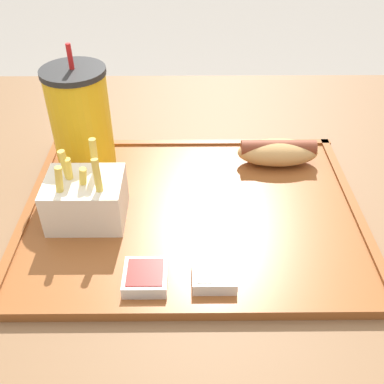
{
  "coord_description": "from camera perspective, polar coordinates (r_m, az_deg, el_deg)",
  "views": [
    {
      "loc": [
        -0.01,
        -0.46,
        1.13
      ],
      "look_at": [
        -0.0,
        0.02,
        0.76
      ],
      "focal_mm": 42.0,
      "sensor_mm": 36.0,
      "label": 1
    }
  ],
  "objects": [
    {
      "name": "fries_carton",
      "position": [
        0.6,
        -13.37,
        -0.87
      ],
      "size": [
        0.1,
        0.08,
        0.11
      ],
      "color": "silver",
      "rests_on": "food_tray"
    },
    {
      "name": "sauce_cup_ketchup",
      "position": [
        0.52,
        -5.93,
        -10.66
      ],
      "size": [
        0.05,
        0.05,
        0.02
      ],
      "color": "silver",
      "rests_on": "food_tray"
    },
    {
      "name": "sauce_cup_mayo",
      "position": [
        0.52,
        2.81,
        -10.31
      ],
      "size": [
        0.05,
        0.05,
        0.02
      ],
      "color": "silver",
      "rests_on": "food_tray"
    },
    {
      "name": "food_tray",
      "position": [
        0.62,
        -0.0,
        -2.52
      ],
      "size": [
        0.46,
        0.35,
        0.01
      ],
      "color": "brown",
      "rests_on": "dining_table"
    },
    {
      "name": "dining_table",
      "position": [
        0.89,
        0.18,
        -21.15
      ],
      "size": [
        1.18,
        0.96,
        0.72
      ],
      "color": "brown",
      "rests_on": "ground_plane"
    },
    {
      "name": "hot_dog_far",
      "position": [
        0.71,
        10.85,
        5.07
      ],
      "size": [
        0.12,
        0.05,
        0.04
      ],
      "color": "tan",
      "rests_on": "food_tray"
    },
    {
      "name": "soda_cup",
      "position": [
        0.69,
        -13.95,
        9.04
      ],
      "size": [
        0.09,
        0.09,
        0.19
      ],
      "color": "gold",
      "rests_on": "food_tray"
    }
  ]
}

